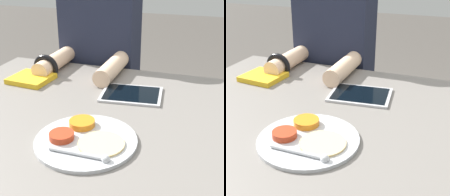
{
  "view_description": "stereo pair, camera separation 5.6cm",
  "coord_description": "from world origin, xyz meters",
  "views": [
    {
      "loc": [
        0.4,
        -0.8,
        1.16
      ],
      "look_at": [
        0.14,
        0.02,
        0.76
      ],
      "focal_mm": 50.0,
      "sensor_mm": 36.0,
      "label": 1
    },
    {
      "loc": [
        0.45,
        -0.78,
        1.16
      ],
      "look_at": [
        0.14,
        0.02,
        0.76
      ],
      "focal_mm": 50.0,
      "sensor_mm": 36.0,
      "label": 2
    }
  ],
  "objects": [
    {
      "name": "tablet_device",
      "position": [
        0.15,
        0.19,
        0.71
      ],
      "size": [
        0.23,
        0.18,
        0.01
      ],
      "color": "#B7B7BC",
      "rests_on": "dining_table"
    },
    {
      "name": "red_notebook",
      "position": [
        -0.26,
        0.2,
        0.71
      ],
      "size": [
        0.16,
        0.15,
        0.02
      ],
      "color": "silver",
      "rests_on": "dining_table"
    },
    {
      "name": "thali_tray",
      "position": [
        0.11,
        -0.14,
        0.71
      ],
      "size": [
        0.28,
        0.28,
        0.03
      ],
      "color": "#B7BABF",
      "rests_on": "dining_table"
    },
    {
      "name": "dining_table",
      "position": [
        0.0,
        0.0,
        0.35
      ],
      "size": [
        0.98,
        0.91,
        0.7
      ],
      "color": "slate",
      "rests_on": "ground_plane"
    },
    {
      "name": "person_diner",
      "position": [
        -0.1,
        0.58,
        0.55
      ],
      "size": [
        0.36,
        0.48,
        1.17
      ],
      "color": "black",
      "rests_on": "ground_plane"
    }
  ]
}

